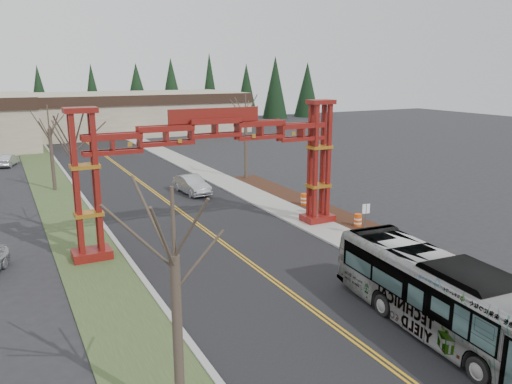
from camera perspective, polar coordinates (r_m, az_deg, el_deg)
road at (r=39.58m, az=-8.45°, el=-2.36°), size 12.00×110.00×0.02m
lane_line_left at (r=39.54m, az=-8.62°, el=-2.36°), size 0.12×100.00×0.01m
lane_line_right at (r=39.61m, az=-8.29°, el=-2.32°), size 0.12×100.00×0.01m
curb_right at (r=41.86m, az=-0.48°, el=-1.23°), size 0.30×110.00×0.15m
sidewalk_right at (r=42.51m, az=1.26°, el=-1.00°), size 2.60×110.00×0.14m
landscape_strip at (r=32.56m, az=18.27°, el=-6.39°), size 2.60×50.00×0.12m
grass_median at (r=37.88m, az=-19.98°, el=-3.74°), size 4.00×110.00×0.08m
curb_left at (r=38.12m, az=-17.23°, el=-3.37°), size 0.30×110.00×0.15m
gateway_arch at (r=31.88m, az=-4.68°, el=4.86°), size 18.20×1.60×8.90m
retail_building_east at (r=93.97m, az=-13.85°, el=8.82°), size 38.00×20.30×7.00m
conifer_treeline at (r=103.91m, az=-20.88°, el=10.40°), size 116.10×5.60×13.00m
transit_bus at (r=22.56m, az=20.71°, el=-11.26°), size 3.74×12.21×3.35m
silver_sedan at (r=45.51m, az=-7.35°, el=0.84°), size 2.14×5.10×1.64m
parked_car_far_a at (r=65.12m, az=-26.53°, el=3.27°), size 2.68×4.47×1.39m
bare_tree_median_near at (r=14.76m, az=-9.31°, el=-7.34°), size 3.13×3.13×7.71m
bare_tree_median_mid at (r=34.07m, az=-20.18°, el=4.57°), size 3.16×3.16×8.07m
bare_tree_median_far at (r=49.15m, az=-22.56°, el=6.65°), size 3.26×3.26×7.90m
bare_tree_right_far at (r=50.34m, az=-1.20°, el=8.59°), size 3.31×3.31×8.61m
street_sign at (r=33.75m, az=12.45°, el=-2.43°), size 0.53×0.14×2.32m
barrel_south at (r=36.14m, az=11.56°, el=-3.25°), size 0.54×0.54×1.00m
barrel_mid at (r=38.89m, az=6.15°, el=-1.90°), size 0.49×0.49×0.91m
barrel_north at (r=41.17m, az=5.52°, el=-0.90°), size 0.57×0.57×1.05m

